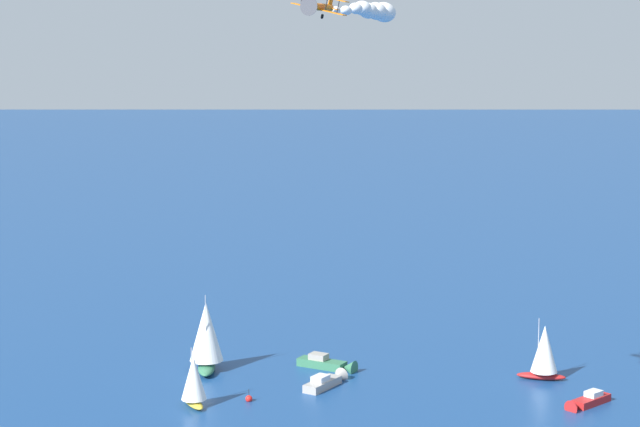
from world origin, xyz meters
TOP-DOWN VIEW (x-y plane):
  - sailboat_far_stbd at (28.23, 14.71)m, footprint 7.32×4.77m
  - motorboat_inshore at (35.03, -7.34)m, footprint 9.08×8.59m
  - sailboat_trailing at (47.28, 11.34)m, footprint 10.68×6.32m
  - sailboat_outer_ring_a at (32.24, -43.41)m, footprint 5.81×8.28m
  - motorboat_outer_ring_b at (44.59, -9.50)m, footprint 8.84×9.96m
  - motorboat_outer_ring_c at (17.90, -44.85)m, footprint 6.86×8.96m
  - marker_buoy at (29.33, 6.10)m, footprint 1.10×1.10m
  - biplane_lead at (-0.25, 0.14)m, footprint 6.95×6.85m
  - smoke_trail_lead at (15.41, -10.24)m, footprint 18.96×13.51m

SIDE VIEW (x-z plane):
  - marker_buoy at x=29.33m, z-range -0.66..1.44m
  - motorboat_outer_ring_c at x=17.90m, z-range -0.61..2.04m
  - motorboat_inshore at x=35.03m, z-range -0.66..2.22m
  - motorboat_outer_ring_b at x=44.59m, z-range -0.71..2.37m
  - sailboat_far_stbd at x=28.23m, z-range -0.40..8.70m
  - sailboat_outer_ring_a at x=32.24m, z-range -0.45..9.93m
  - sailboat_trailing at x=47.28m, z-range -0.59..12.85m
  - smoke_trail_lead at x=15.41m, z-range 57.94..61.40m
  - biplane_lead at x=-0.25m, z-range 57.88..61.56m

